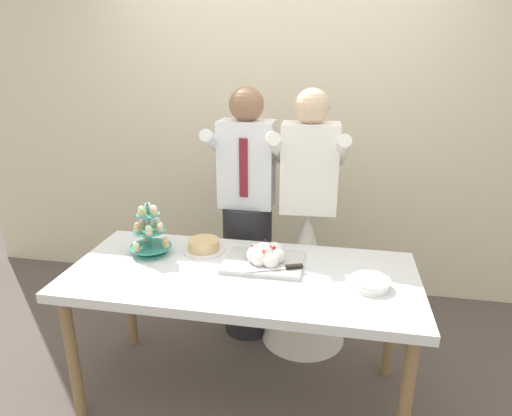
{
  "coord_description": "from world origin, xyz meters",
  "views": [
    {
      "loc": [
        0.45,
        -1.99,
        1.84
      ],
      "look_at": [
        0.05,
        0.15,
        1.07
      ],
      "focal_mm": 30.94,
      "sensor_mm": 36.0,
      "label": 1
    }
  ],
  "objects_px": {
    "main_cake_tray": "(264,257)",
    "person_groom": "(247,230)",
    "dessert_table": "(241,284)",
    "round_cake": "(204,246)",
    "plate_stack": "(369,283)",
    "person_bride": "(306,260)",
    "cupcake_stand": "(150,234)"
  },
  "relations": [
    {
      "from": "person_bride",
      "to": "main_cake_tray",
      "type": "bearing_deg",
      "value": -111.07
    },
    {
      "from": "cupcake_stand",
      "to": "main_cake_tray",
      "type": "distance_m",
      "value": 0.65
    },
    {
      "from": "dessert_table",
      "to": "round_cake",
      "type": "height_order",
      "value": "round_cake"
    },
    {
      "from": "plate_stack",
      "to": "cupcake_stand",
      "type": "bearing_deg",
      "value": 172.33
    },
    {
      "from": "dessert_table",
      "to": "round_cake",
      "type": "bearing_deg",
      "value": 141.65
    },
    {
      "from": "round_cake",
      "to": "dessert_table",
      "type": "bearing_deg",
      "value": -38.35
    },
    {
      "from": "main_cake_tray",
      "to": "cupcake_stand",
      "type": "bearing_deg",
      "value": 178.87
    },
    {
      "from": "plate_stack",
      "to": "person_groom",
      "type": "xyz_separation_m",
      "value": [
        -0.74,
        0.67,
        -0.05
      ]
    },
    {
      "from": "round_cake",
      "to": "person_groom",
      "type": "distance_m",
      "value": 0.45
    },
    {
      "from": "dessert_table",
      "to": "person_bride",
      "type": "relative_size",
      "value": 1.08
    },
    {
      "from": "main_cake_tray",
      "to": "person_groom",
      "type": "height_order",
      "value": "person_groom"
    },
    {
      "from": "dessert_table",
      "to": "person_groom",
      "type": "bearing_deg",
      "value": 98.95
    },
    {
      "from": "dessert_table",
      "to": "person_groom",
      "type": "xyz_separation_m",
      "value": [
        -0.1,
        0.63,
        0.05
      ]
    },
    {
      "from": "main_cake_tray",
      "to": "person_groom",
      "type": "distance_m",
      "value": 0.57
    },
    {
      "from": "plate_stack",
      "to": "person_bride",
      "type": "xyz_separation_m",
      "value": [
        -0.35,
        0.64,
        -0.21
      ]
    },
    {
      "from": "round_cake",
      "to": "person_groom",
      "type": "relative_size",
      "value": 0.14
    },
    {
      "from": "dessert_table",
      "to": "plate_stack",
      "type": "relative_size",
      "value": 9.27
    },
    {
      "from": "plate_stack",
      "to": "person_groom",
      "type": "relative_size",
      "value": 0.12
    },
    {
      "from": "cupcake_stand",
      "to": "person_bride",
      "type": "xyz_separation_m",
      "value": [
        0.84,
        0.48,
        -0.31
      ]
    },
    {
      "from": "plate_stack",
      "to": "person_groom",
      "type": "distance_m",
      "value": 1.0
    },
    {
      "from": "dessert_table",
      "to": "person_groom",
      "type": "height_order",
      "value": "person_groom"
    },
    {
      "from": "dessert_table",
      "to": "plate_stack",
      "type": "height_order",
      "value": "plate_stack"
    },
    {
      "from": "dessert_table",
      "to": "plate_stack",
      "type": "xyz_separation_m",
      "value": [
        0.64,
        -0.04,
        0.1
      ]
    },
    {
      "from": "dessert_table",
      "to": "round_cake",
      "type": "relative_size",
      "value": 7.5
    },
    {
      "from": "person_groom",
      "to": "dessert_table",
      "type": "bearing_deg",
      "value": -81.05
    },
    {
      "from": "person_groom",
      "to": "plate_stack",
      "type": "bearing_deg",
      "value": -42.18
    },
    {
      "from": "cupcake_stand",
      "to": "person_bride",
      "type": "bearing_deg",
      "value": 29.95
    },
    {
      "from": "main_cake_tray",
      "to": "plate_stack",
      "type": "height_order",
      "value": "main_cake_tray"
    },
    {
      "from": "round_cake",
      "to": "main_cake_tray",
      "type": "bearing_deg",
      "value": -16.09
    },
    {
      "from": "main_cake_tray",
      "to": "round_cake",
      "type": "xyz_separation_m",
      "value": [
        -0.37,
        0.11,
        -0.01
      ]
    },
    {
      "from": "round_cake",
      "to": "person_groom",
      "type": "xyz_separation_m",
      "value": [
        0.17,
        0.42,
        -0.06
      ]
    },
    {
      "from": "cupcake_stand",
      "to": "person_groom",
      "type": "distance_m",
      "value": 0.69
    }
  ]
}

